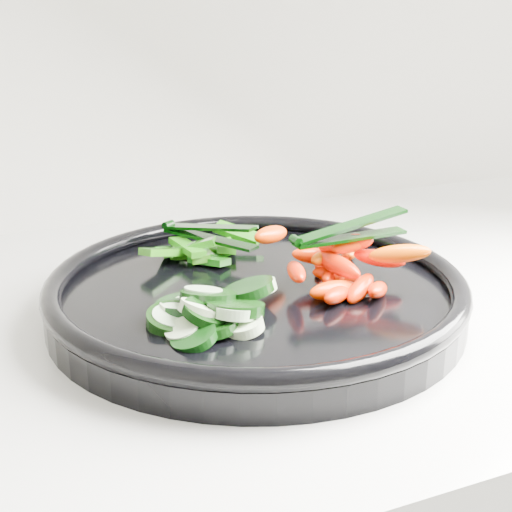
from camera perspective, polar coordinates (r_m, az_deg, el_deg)
name	(u,v)px	position (r m, az deg, el deg)	size (l,w,h in m)	color
veggie_tray	(256,292)	(0.64, 0.00, -2.92)	(0.48, 0.48, 0.04)	black
cucumber_pile	(204,309)	(0.58, -4.16, -4.22)	(0.13, 0.12, 0.04)	black
carrot_pile	(339,265)	(0.64, 6.64, -0.71)	(0.13, 0.14, 0.06)	#FF1800
pepper_pile	(200,250)	(0.72, -4.54, 0.49)	(0.14, 0.09, 0.04)	#1F6F0A
tong_carrot	(347,232)	(0.64, 7.31, 1.92)	(0.11, 0.02, 0.02)	black
tong_pepper	(207,232)	(0.71, -3.97, 1.90)	(0.07, 0.10, 0.02)	black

